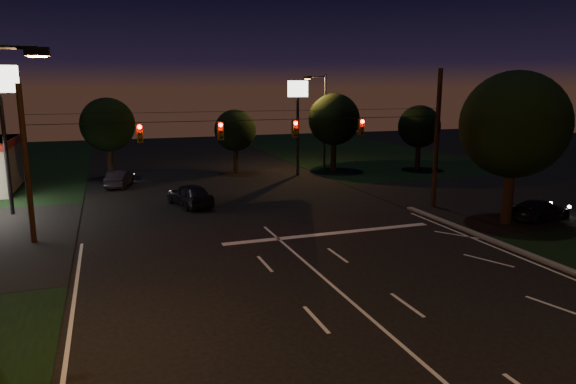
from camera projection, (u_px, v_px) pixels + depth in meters
name	position (u px, v px, depth m)	size (l,w,h in m)	color
ground	(392.00, 337.00, 16.29)	(140.00, 140.00, 0.00)	black
cross_street_right	(517.00, 196.00, 37.61)	(20.00, 16.00, 0.02)	black
stop_bar	(331.00, 233.00, 27.90)	(12.00, 0.50, 0.01)	silver
utility_pole_right	(433.00, 207.00, 34.07)	(0.30, 0.30, 9.00)	black
utility_pole_left	(34.00, 243.00, 26.23)	(0.28, 0.28, 8.00)	black
signal_span	(259.00, 129.00, 29.02)	(24.00, 0.40, 1.56)	black
pole_sign_left_near	(1.00, 101.00, 30.65)	(2.20, 0.30, 9.10)	black
pole_sign_right	(298.00, 106.00, 45.38)	(1.80, 0.30, 8.40)	black
street_light_right_far	(322.00, 115.00, 48.48)	(2.20, 0.35, 9.00)	black
tree_right_near	(512.00, 126.00, 28.97)	(6.00, 6.00, 8.76)	black
tree_far_b	(108.00, 125.00, 44.30)	(4.60, 4.60, 6.98)	black
tree_far_c	(235.00, 131.00, 47.09)	(3.80, 3.80, 5.86)	black
tree_far_d	(334.00, 120.00, 48.02)	(4.80, 4.80, 7.30)	black
tree_far_e	(419.00, 127.00, 48.91)	(4.00, 4.00, 6.18)	black
car_oncoming_a	(190.00, 195.00, 34.18)	(1.84, 4.57, 1.56)	black
car_oncoming_b	(120.00, 178.00, 40.95)	(1.43, 4.10, 1.35)	black
car_cross	(540.00, 210.00, 30.63)	(1.72, 4.24, 1.23)	black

